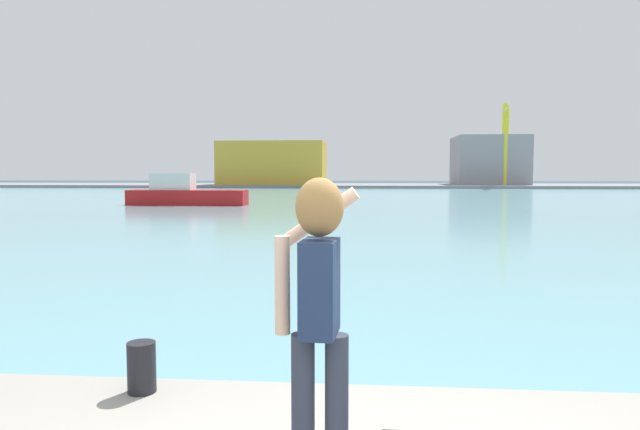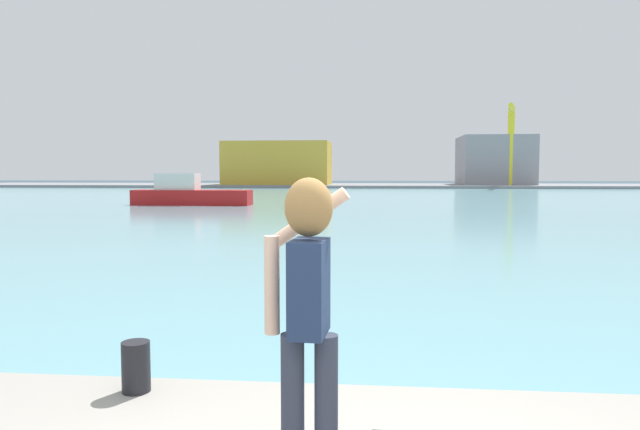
% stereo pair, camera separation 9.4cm
% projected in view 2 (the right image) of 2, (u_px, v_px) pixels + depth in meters
% --- Properties ---
extents(ground_plane, '(220.00, 220.00, 0.00)m').
position_uv_depth(ground_plane, '(373.00, 198.00, 52.50)').
color(ground_plane, '#334751').
extents(harbor_water, '(140.00, 100.00, 0.02)m').
position_uv_depth(harbor_water, '(373.00, 197.00, 54.48)').
color(harbor_water, '#6BA8B2').
rests_on(harbor_water, ground_plane).
extents(far_shore_dock, '(140.00, 20.00, 0.42)m').
position_uv_depth(far_shore_dock, '(374.00, 186.00, 94.18)').
color(far_shore_dock, gray).
rests_on(far_shore_dock, ground_plane).
extents(person_photographer, '(0.53, 0.55, 1.74)m').
position_uv_depth(person_photographer, '(308.00, 293.00, 3.36)').
color(person_photographer, '#2D3342').
rests_on(person_photographer, quay_promenade).
extents(harbor_bollard, '(0.23, 0.23, 0.41)m').
position_uv_depth(harbor_bollard, '(136.00, 367.00, 4.64)').
color(harbor_bollard, black).
rests_on(harbor_bollard, quay_promenade).
extents(boat_moored, '(8.49, 1.98, 2.27)m').
position_uv_depth(boat_moored, '(189.00, 194.00, 41.27)').
color(boat_moored, '#B21919').
rests_on(boat_moored, harbor_water).
extents(warehouse_left, '(16.65, 9.88, 6.81)m').
position_uv_depth(warehouse_left, '(278.00, 163.00, 92.64)').
color(warehouse_left, gold).
rests_on(warehouse_left, far_shore_dock).
extents(warehouse_right, '(11.02, 11.48, 7.77)m').
position_uv_depth(warehouse_right, '(494.00, 160.00, 93.50)').
color(warehouse_right, gray).
rests_on(warehouse_right, far_shore_dock).
extents(port_crane, '(2.85, 8.89, 12.03)m').
position_uv_depth(port_crane, '(511.00, 136.00, 86.81)').
color(port_crane, yellow).
rests_on(port_crane, far_shore_dock).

